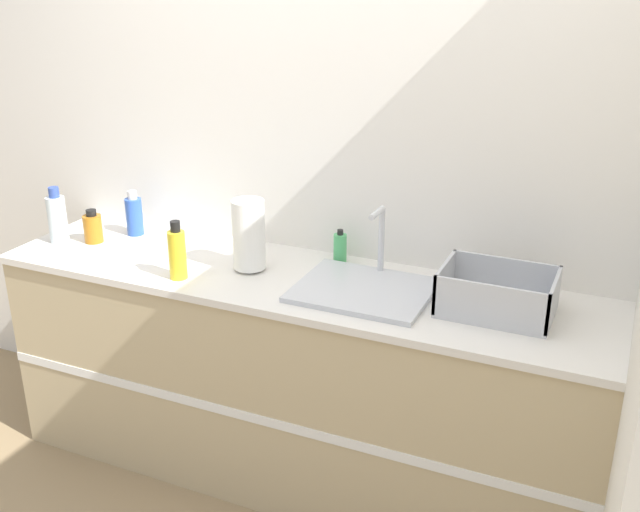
# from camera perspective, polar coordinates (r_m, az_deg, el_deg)

# --- Properties ---
(wall_back) EXTENTS (4.85, 0.06, 2.60)m
(wall_back) POSITION_cam_1_polar(r_m,az_deg,el_deg) (3.07, 0.72, 7.12)
(wall_back) COLOR silver
(wall_back) RESTS_ON ground_plane
(counter_cabinet) EXTENTS (2.47, 0.62, 0.92)m
(counter_cabinet) POSITION_cam_1_polar(r_m,az_deg,el_deg) (3.13, -1.76, -9.38)
(counter_cabinet) COLOR tan
(counter_cabinet) RESTS_ON ground_plane
(sink) EXTENTS (0.50, 0.41, 0.29)m
(sink) POSITION_cam_1_polar(r_m,az_deg,el_deg) (2.79, 3.40, -2.39)
(sink) COLOR silver
(sink) RESTS_ON counter_cabinet
(paper_towel_roll) EXTENTS (0.13, 0.13, 0.29)m
(paper_towel_roll) POSITION_cam_1_polar(r_m,az_deg,el_deg) (2.95, -5.45, 1.60)
(paper_towel_roll) COLOR #4C4C51
(paper_towel_roll) RESTS_ON counter_cabinet
(dish_rack) EXTENTS (0.39, 0.27, 0.16)m
(dish_rack) POSITION_cam_1_polar(r_m,az_deg,el_deg) (2.68, 13.32, -3.09)
(dish_rack) COLOR #B7BABF
(dish_rack) RESTS_ON counter_cabinet
(bottle_yellow) EXTENTS (0.07, 0.07, 0.23)m
(bottle_yellow) POSITION_cam_1_polar(r_m,az_deg,el_deg) (2.92, -10.82, 0.21)
(bottle_yellow) COLOR yellow
(bottle_yellow) RESTS_ON counter_cabinet
(bottle_amber) EXTENTS (0.08, 0.08, 0.15)m
(bottle_amber) POSITION_cam_1_polar(r_m,az_deg,el_deg) (3.40, -16.92, 2.07)
(bottle_amber) COLOR #B26B19
(bottle_amber) RESTS_ON counter_cabinet
(bottle_clear) EXTENTS (0.08, 0.08, 0.25)m
(bottle_clear) POSITION_cam_1_polar(r_m,az_deg,el_deg) (3.43, -19.38, 2.75)
(bottle_clear) COLOR silver
(bottle_clear) RESTS_ON counter_cabinet
(bottle_blue) EXTENTS (0.07, 0.07, 0.20)m
(bottle_blue) POSITION_cam_1_polar(r_m,az_deg,el_deg) (3.44, -13.97, 3.03)
(bottle_blue) COLOR #2D56B7
(bottle_blue) RESTS_ON counter_cabinet
(soap_dispenser) EXTENTS (0.05, 0.05, 0.14)m
(soap_dispenser) POSITION_cam_1_polar(r_m,az_deg,el_deg) (3.04, 1.54, 0.63)
(soap_dispenser) COLOR #4CB266
(soap_dispenser) RESTS_ON counter_cabinet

